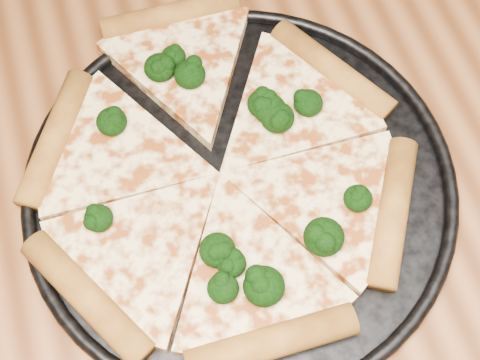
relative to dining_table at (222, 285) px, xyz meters
name	(u,v)px	position (x,y,z in m)	size (l,w,h in m)	color
dining_table	(222,285)	(0.00, 0.00, 0.00)	(1.20, 0.90, 0.75)	brown
pizza_pan	(240,184)	(0.03, 0.05, 0.10)	(0.38, 0.38, 0.02)	black
pizza	(218,169)	(0.02, 0.07, 0.11)	(0.35, 0.36, 0.03)	#FFE19C
broccoli_florets	(238,165)	(0.04, 0.06, 0.12)	(0.23, 0.26, 0.03)	black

